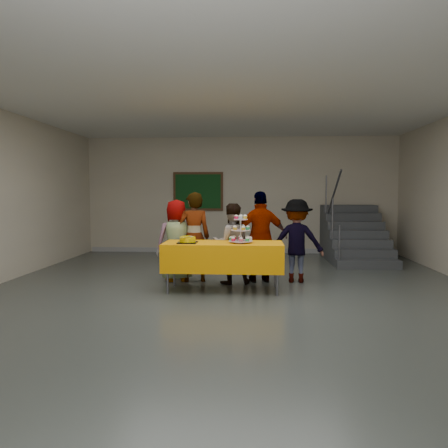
% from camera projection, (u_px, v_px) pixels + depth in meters
% --- Properties ---
extents(room_shell, '(10.00, 10.04, 3.02)m').
position_uv_depth(room_shell, '(231.00, 153.00, 6.31)').
color(room_shell, '#4C514C').
rests_on(room_shell, ground).
extents(bake_table, '(1.88, 0.78, 0.77)m').
position_uv_depth(bake_table, '(223.00, 256.00, 6.92)').
color(bake_table, '#595960').
rests_on(bake_table, ground).
extents(cupcake_stand, '(0.38, 0.38, 0.44)m').
position_uv_depth(cupcake_stand, '(241.00, 232.00, 6.84)').
color(cupcake_stand, silver).
rests_on(cupcake_stand, bake_table).
extents(bear_cake, '(0.32, 0.36, 0.12)m').
position_uv_depth(bear_cake, '(188.00, 239.00, 6.82)').
color(bear_cake, black).
rests_on(bear_cake, bake_table).
extents(schoolchild_a, '(0.81, 0.66, 1.44)m').
position_uv_depth(schoolchild_a, '(177.00, 240.00, 7.69)').
color(schoolchild_a, '#5C5B65').
rests_on(schoolchild_a, ground).
extents(schoolchild_b, '(0.64, 0.50, 1.57)m').
position_uv_depth(schoolchild_b, '(194.00, 237.00, 7.62)').
color(schoolchild_b, slate).
rests_on(schoolchild_b, ground).
extents(schoolchild_c, '(0.77, 0.66, 1.38)m').
position_uv_depth(schoolchild_c, '(231.00, 244.00, 7.44)').
color(schoolchild_c, slate).
rests_on(schoolchild_c, ground).
extents(schoolchild_d, '(0.99, 0.56, 1.59)m').
position_uv_depth(schoolchild_d, '(261.00, 237.00, 7.59)').
color(schoolchild_d, slate).
rests_on(schoolchild_d, ground).
extents(schoolchild_e, '(0.99, 0.64, 1.45)m').
position_uv_depth(schoolchild_e, '(297.00, 241.00, 7.60)').
color(schoolchild_e, slate).
rests_on(schoolchild_e, ground).
extents(staircase, '(1.30, 2.40, 2.04)m').
position_uv_depth(staircase, '(353.00, 238.00, 10.33)').
color(staircase, '#424447').
rests_on(staircase, ground).
extents(noticeboard, '(1.30, 0.05, 1.00)m').
position_uv_depth(noticeboard, '(198.00, 191.00, 11.34)').
color(noticeboard, '#472B16').
rests_on(noticeboard, ground).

